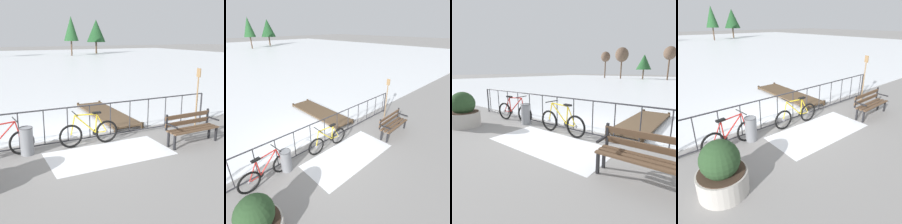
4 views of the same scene
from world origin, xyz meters
The scene contains 12 objects.
ground_plane centered at (0.00, 0.00, 0.00)m, with size 160.00×160.00×0.00m, color gray.
snow_patch centered at (0.42, -1.20, 0.00)m, with size 3.22×1.53×0.01m, color white.
railing_fence centered at (0.00, 0.00, 0.56)m, with size 9.06×0.06×1.07m.
bicycle_near_railing centered at (-2.16, -0.32, 0.37)m, with size 1.71×0.52×0.97m.
bicycle_second centered at (0.17, -0.38, 0.37)m, with size 1.71×0.52×0.97m.
park_bench centered at (2.85, -1.45, 0.51)m, with size 1.62×0.54×0.89m.
planter_with_shrub centered at (-3.01, -1.79, 0.51)m, with size 1.03×1.03×1.19m.
trash_bin centered at (-1.52, -0.31, 0.37)m, with size 0.35×0.35×0.73m.
oar_upright centered at (3.92, -0.41, 1.14)m, with size 0.04×0.16×1.98m.
wooden_dock centered at (1.82, 2.13, 0.12)m, with size 1.10×3.75×0.20m.
tree_far_west centered at (16.98, 39.85, 3.82)m, with size 3.20×3.20×5.69m.
tree_west_mid centered at (11.38, 36.21, 4.05)m, with size 2.22×2.22×5.89m.
Camera 4 is at (-4.12, -5.32, 3.26)m, focal length 34.15 mm.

